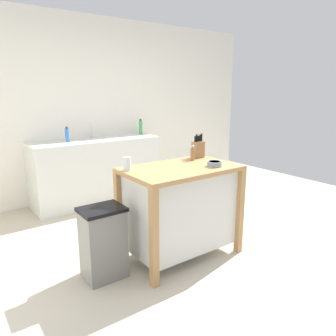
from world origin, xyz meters
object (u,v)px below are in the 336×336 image
at_px(bowl_ceramic_wide, 214,164).
at_px(sink_faucet, 91,130).
at_px(knife_block, 198,149).
at_px(bottle_spray_cleaner, 141,127).
at_px(bottle_dish_soap, 67,135).
at_px(pepper_grinder, 193,153).
at_px(drinking_cup, 127,164).
at_px(trash_bin, 103,243).
at_px(kitchen_island, 180,206).

height_order(bowl_ceramic_wide, sink_faucet, sink_faucet).
distance_m(knife_block, bottle_spray_cleaner, 1.86).
height_order(knife_block, bottle_dish_soap, knife_block).
bearing_deg(sink_faucet, bottle_dish_soap, -159.67).
bearing_deg(bowl_ceramic_wide, sink_faucet, 96.29).
relative_size(bowl_ceramic_wide, pepper_grinder, 0.87).
distance_m(knife_block, pepper_grinder, 0.16).
xyz_separation_m(drinking_cup, trash_bin, (-0.31, -0.10, -0.62)).
distance_m(kitchen_island, trash_bin, 0.79).
distance_m(kitchen_island, pepper_grinder, 0.56).
relative_size(pepper_grinder, trash_bin, 0.25).
height_order(pepper_grinder, sink_faucet, sink_faucet).
bearing_deg(drinking_cup, pepper_grinder, -1.34).
height_order(drinking_cup, bottle_spray_cleaner, bottle_spray_cleaner).
bearing_deg(kitchen_island, bowl_ceramic_wide, -32.59).
height_order(pepper_grinder, trash_bin, pepper_grinder).
height_order(bowl_ceramic_wide, pepper_grinder, pepper_grinder).
relative_size(drinking_cup, trash_bin, 0.19).
height_order(bowl_ceramic_wide, drinking_cup, drinking_cup).
bearing_deg(bowl_ceramic_wide, bottle_dish_soap, 106.90).
distance_m(bowl_ceramic_wide, sink_faucet, 2.28).
xyz_separation_m(sink_faucet, bottle_spray_cleaner, (0.80, -0.06, 0.00)).
height_order(knife_block, bottle_spray_cleaner, bottle_spray_cleaner).
xyz_separation_m(pepper_grinder, bottle_spray_cleaner, (0.54, 1.89, 0.06)).
xyz_separation_m(trash_bin, sink_faucet, (0.79, 2.03, 0.69)).
relative_size(sink_faucet, bottle_dish_soap, 1.09).
xyz_separation_m(kitchen_island, trash_bin, (-0.77, 0.07, -0.18)).
bearing_deg(bottle_dish_soap, knife_block, -65.35).
bearing_deg(pepper_grinder, trash_bin, -175.31).
relative_size(knife_block, pepper_grinder, 1.62).
relative_size(bowl_ceramic_wide, bottle_spray_cleaner, 0.57).
height_order(pepper_grinder, bottle_dish_soap, bottle_dish_soap).
relative_size(drinking_cup, sink_faucet, 0.54).
bearing_deg(sink_faucet, bottle_spray_cleaner, -3.98).
relative_size(drinking_cup, bottle_spray_cleaner, 0.51).
xyz_separation_m(bottle_dish_soap, bottle_spray_cleaner, (1.19, 0.09, 0.02)).
bearing_deg(bottle_spray_cleaner, drinking_cup, -124.34).
height_order(knife_block, pepper_grinder, knife_block).
relative_size(bowl_ceramic_wide, bottle_dish_soap, 0.67).
relative_size(kitchen_island, bottle_dish_soap, 5.27).
bearing_deg(pepper_grinder, bottle_dish_soap, 110.03).
xyz_separation_m(trash_bin, bottle_spray_cleaner, (1.58, 1.97, 0.69)).
xyz_separation_m(bowl_ceramic_wide, drinking_cup, (-0.73, 0.34, 0.03)).
bearing_deg(drinking_cup, bowl_ceramic_wide, -25.14).
distance_m(kitchen_island, sink_faucet, 2.16).
bearing_deg(bottle_spray_cleaner, kitchen_island, -111.68).
bearing_deg(trash_bin, sink_faucet, 68.82).
bearing_deg(bowl_ceramic_wide, knife_block, 69.91).
xyz_separation_m(knife_block, trash_bin, (-1.18, -0.16, -0.66)).
bearing_deg(knife_block, sink_faucet, 101.96).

